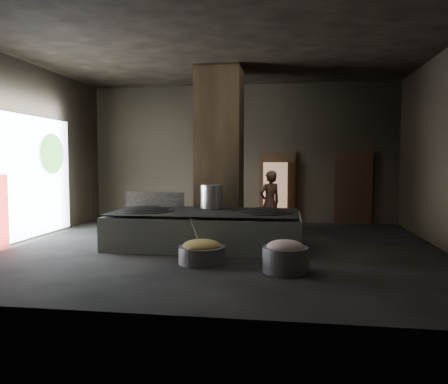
% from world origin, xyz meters
% --- Properties ---
extents(floor, '(10.00, 9.00, 0.10)m').
position_xyz_m(floor, '(0.00, 0.00, -0.05)').
color(floor, black).
rests_on(floor, ground).
extents(ceiling, '(10.00, 9.00, 0.10)m').
position_xyz_m(ceiling, '(0.00, 0.00, 4.55)').
color(ceiling, black).
rests_on(ceiling, back_wall).
extents(back_wall, '(10.00, 0.10, 4.50)m').
position_xyz_m(back_wall, '(0.00, 4.55, 2.25)').
color(back_wall, black).
rests_on(back_wall, ground).
extents(front_wall, '(10.00, 0.10, 4.50)m').
position_xyz_m(front_wall, '(0.00, -4.55, 2.25)').
color(front_wall, black).
rests_on(front_wall, ground).
extents(left_wall, '(0.10, 9.00, 4.50)m').
position_xyz_m(left_wall, '(-5.05, 0.00, 2.25)').
color(left_wall, black).
rests_on(left_wall, ground).
extents(pillar, '(1.20, 1.20, 4.50)m').
position_xyz_m(pillar, '(-0.30, 1.90, 2.25)').
color(pillar, black).
rests_on(pillar, ground).
extents(hearth_platform, '(4.38, 2.10, 0.76)m').
position_xyz_m(hearth_platform, '(-0.34, 0.06, 0.38)').
color(hearth_platform, silver).
rests_on(hearth_platform, ground).
extents(platform_cap, '(4.28, 2.06, 0.03)m').
position_xyz_m(platform_cap, '(-0.34, 0.06, 0.82)').
color(platform_cap, black).
rests_on(platform_cap, hearth_platform).
extents(wok_left, '(1.38, 1.38, 0.38)m').
position_xyz_m(wok_left, '(-1.79, 0.01, 0.75)').
color(wok_left, black).
rests_on(wok_left, hearth_platform).
extents(wok_left_rim, '(1.41, 1.41, 0.05)m').
position_xyz_m(wok_left_rim, '(-1.79, 0.01, 0.82)').
color(wok_left_rim, black).
rests_on(wok_left_rim, hearth_platform).
extents(wok_right, '(1.28, 1.28, 0.36)m').
position_xyz_m(wok_right, '(1.01, 0.11, 0.75)').
color(wok_right, black).
rests_on(wok_right, hearth_platform).
extents(wok_right_rim, '(1.31, 1.31, 0.05)m').
position_xyz_m(wok_right_rim, '(1.01, 0.11, 0.82)').
color(wok_right_rim, black).
rests_on(wok_right_rim, hearth_platform).
extents(stock_pot, '(0.53, 0.53, 0.57)m').
position_xyz_m(stock_pot, '(-0.29, 0.61, 1.13)').
color(stock_pot, silver).
rests_on(stock_pot, hearth_platform).
extents(splash_guard, '(1.52, 0.06, 0.38)m').
position_xyz_m(splash_guard, '(-1.79, 0.81, 1.03)').
color(splash_guard, black).
rests_on(splash_guard, hearth_platform).
extents(cook, '(0.76, 0.70, 1.74)m').
position_xyz_m(cook, '(1.07, 1.97, 0.87)').
color(cook, '#96634C').
rests_on(cook, ground).
extents(veg_basin, '(0.93, 0.93, 0.34)m').
position_xyz_m(veg_basin, '(-0.09, -1.59, 0.17)').
color(veg_basin, slate).
rests_on(veg_basin, ground).
extents(veg_fill, '(0.75, 0.75, 0.23)m').
position_xyz_m(veg_fill, '(-0.09, -1.59, 0.35)').
color(veg_fill, olive).
rests_on(veg_fill, veg_basin).
extents(ladle, '(0.18, 0.34, 0.65)m').
position_xyz_m(ladle, '(-0.24, -1.44, 0.55)').
color(ladle, silver).
rests_on(ladle, veg_basin).
extents(meat_basin, '(1.02, 1.02, 0.45)m').
position_xyz_m(meat_basin, '(1.53, -2.01, 0.23)').
color(meat_basin, slate).
rests_on(meat_basin, ground).
extents(meat_fill, '(0.68, 0.68, 0.26)m').
position_xyz_m(meat_fill, '(1.53, -2.01, 0.45)').
color(meat_fill, '#A36662').
rests_on(meat_fill, meat_basin).
extents(doorway_near, '(1.18, 0.08, 2.38)m').
position_xyz_m(doorway_near, '(1.20, 4.45, 1.10)').
color(doorway_near, black).
rests_on(doorway_near, ground).
extents(doorway_near_glow, '(0.77, 0.04, 1.82)m').
position_xyz_m(doorway_near_glow, '(1.14, 4.19, 1.05)').
color(doorway_near_glow, '#8C6647').
rests_on(doorway_near_glow, ground).
extents(doorway_far, '(1.18, 0.08, 2.38)m').
position_xyz_m(doorway_far, '(3.60, 4.45, 1.10)').
color(doorway_far, black).
rests_on(doorway_far, ground).
extents(doorway_far_glow, '(0.89, 0.04, 2.11)m').
position_xyz_m(doorway_far_glow, '(3.66, 4.59, 1.05)').
color(doorway_far_glow, '#8C6647').
rests_on(doorway_far_glow, ground).
extents(left_opening, '(0.04, 4.20, 3.10)m').
position_xyz_m(left_opening, '(-4.95, 0.20, 1.60)').
color(left_opening, white).
rests_on(left_opening, ground).
extents(tree_silhouette, '(0.28, 1.10, 1.10)m').
position_xyz_m(tree_silhouette, '(-4.85, 1.30, 2.20)').
color(tree_silhouette, '#194714').
rests_on(tree_silhouette, left_opening).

